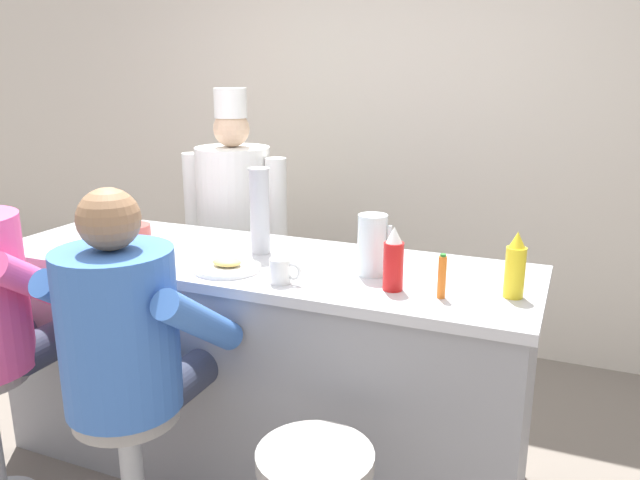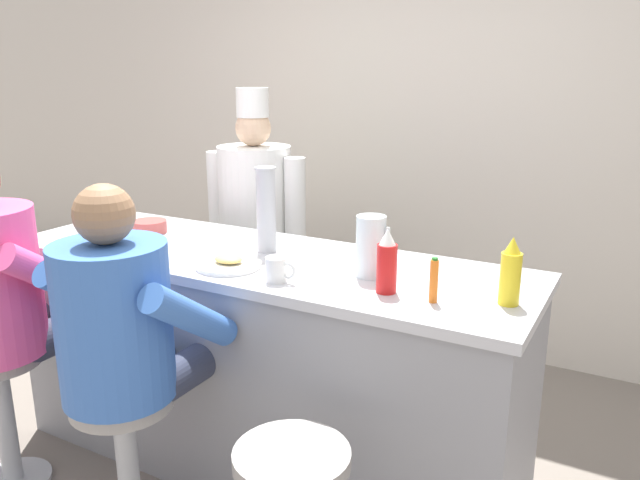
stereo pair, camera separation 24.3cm
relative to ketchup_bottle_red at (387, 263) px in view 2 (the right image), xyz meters
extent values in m
cube|color=beige|center=(-0.64, 1.81, 0.26)|extent=(10.00, 0.06, 2.70)
cube|color=gray|center=(-0.64, 0.15, -0.62)|extent=(2.28, 0.71, 0.94)
cube|color=#BCBCC1|center=(-0.64, 0.15, -0.13)|extent=(2.32, 0.74, 0.04)
cylinder|color=red|center=(0.00, 0.00, -0.02)|extent=(0.07, 0.07, 0.18)
cone|color=white|center=(0.00, 0.00, 0.10)|extent=(0.06, 0.06, 0.06)
cylinder|color=yellow|center=(0.41, 0.09, -0.02)|extent=(0.07, 0.07, 0.18)
cone|color=yellow|center=(0.41, 0.09, 0.10)|extent=(0.06, 0.06, 0.06)
cylinder|color=orange|center=(0.18, -0.01, -0.03)|extent=(0.03, 0.03, 0.15)
cylinder|color=#287F2D|center=(0.18, -0.01, 0.05)|extent=(0.02, 0.02, 0.01)
cylinder|color=silver|center=(-0.12, 0.14, 0.01)|extent=(0.11, 0.11, 0.24)
cube|color=silver|center=(-0.06, 0.14, 0.02)|extent=(0.01, 0.01, 0.14)
cylinder|color=white|center=(-0.67, -0.04, -0.10)|extent=(0.26, 0.26, 0.02)
ellipsoid|color=#E0BC60|center=(-0.67, -0.04, -0.07)|extent=(0.12, 0.09, 0.03)
cylinder|color=#B24C47|center=(-1.33, 0.22, -0.08)|extent=(0.16, 0.16, 0.06)
cylinder|color=white|center=(-0.40, -0.09, -0.06)|extent=(0.08, 0.08, 0.09)
torus|color=white|center=(-0.35, -0.09, -0.06)|extent=(0.07, 0.01, 0.07)
cylinder|color=#B7BABF|center=(-0.66, 0.23, 0.07)|extent=(0.08, 0.08, 0.36)
cylinder|color=silver|center=(-0.66, 0.23, 0.26)|extent=(0.09, 0.09, 0.01)
cylinder|color=#B2B5BA|center=(-1.51, -0.53, -1.08)|extent=(0.31, 0.31, 0.02)
cylinder|color=#B2B5BA|center=(-1.51, -0.53, -0.78)|extent=(0.08, 0.08, 0.58)
cylinder|color=#33384C|center=(-1.62, -0.31, -0.45)|extent=(0.16, 0.43, 0.16)
cylinder|color=#33384C|center=(-1.41, -0.31, -0.45)|extent=(0.16, 0.43, 0.16)
cylinder|color=#E54C8C|center=(-1.24, -0.40, -0.14)|extent=(0.11, 0.46, 0.37)
cylinder|color=#B2B5BA|center=(-0.80, -0.53, -0.78)|extent=(0.08, 0.08, 0.58)
cylinder|color=gray|center=(-0.80, -0.53, -0.50)|extent=(0.37, 0.37, 0.05)
cylinder|color=#33384C|center=(-0.89, -0.33, -0.46)|extent=(0.15, 0.40, 0.15)
cylinder|color=#33384C|center=(-0.70, -0.33, -0.46)|extent=(0.15, 0.40, 0.15)
cylinder|color=#3866B7|center=(-0.80, -0.53, -0.19)|extent=(0.40, 0.40, 0.56)
cylinder|color=#3866B7|center=(-1.05, -0.41, -0.16)|extent=(0.10, 0.43, 0.34)
cylinder|color=#3866B7|center=(-0.55, -0.41, -0.16)|extent=(0.10, 0.43, 0.34)
sphere|color=#8C6647|center=(-0.80, -0.53, 0.19)|extent=(0.21, 0.21, 0.21)
cylinder|color=gray|center=(-0.08, -0.53, -0.50)|extent=(0.37, 0.37, 0.05)
cube|color=#232328|center=(-1.19, 0.92, -0.71)|extent=(0.32, 0.18, 0.76)
cube|color=white|center=(-1.19, 0.87, -0.56)|extent=(0.29, 0.02, 0.46)
cylinder|color=white|center=(-1.19, 0.92, -0.04)|extent=(0.41, 0.41, 0.57)
sphere|color=#DBB28E|center=(-1.19, 0.92, 0.34)|extent=(0.20, 0.20, 0.20)
cylinder|color=white|center=(-1.19, 0.92, 0.48)|extent=(0.18, 0.18, 0.16)
cylinder|color=white|center=(-1.46, 0.92, -0.04)|extent=(0.12, 0.12, 0.49)
cylinder|color=white|center=(-0.93, 0.92, -0.04)|extent=(0.12, 0.12, 0.49)
camera|label=1|loc=(0.58, -2.05, 0.66)|focal=35.00mm
camera|label=2|loc=(0.80, -1.94, 0.66)|focal=35.00mm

